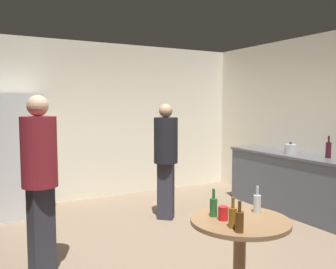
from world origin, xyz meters
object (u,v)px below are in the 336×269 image
at_px(foreground_table, 240,232).
at_px(beer_bottle_amber, 233,217).
at_px(beer_bottle_brown, 239,221).
at_px(person_in_black_shirt, 166,152).
at_px(person_in_maroon_shirt, 40,170).
at_px(beer_bottle_green, 214,206).
at_px(kettle, 291,149).
at_px(plastic_cup_red, 223,213).
at_px(refrigerator, 17,155).
at_px(wine_bottle_on_counter, 328,150).
at_px(beer_bottle_clear, 257,203).

bearing_deg(foreground_table, beer_bottle_amber, -144.25).
xyz_separation_m(beer_bottle_brown, person_in_black_shirt, (0.76, 2.51, 0.15)).
distance_m(beer_bottle_brown, person_in_maroon_shirt, 1.98).
height_order(beer_bottle_green, person_in_black_shirt, person_in_black_shirt).
distance_m(kettle, foreground_table, 2.93).
bearing_deg(person_in_maroon_shirt, plastic_cup_red, 23.98).
bearing_deg(person_in_black_shirt, refrigerator, -81.41).
bearing_deg(kettle, beer_bottle_amber, -144.86).
distance_m(foreground_table, person_in_maroon_shirt, 1.96).
bearing_deg(foreground_table, beer_bottle_green, 132.62).
bearing_deg(refrigerator, wine_bottle_on_counter, -32.24).
height_order(beer_bottle_green, beer_bottle_clear, same).
xyz_separation_m(foreground_table, beer_bottle_amber, (-0.18, -0.13, 0.19)).
height_order(beer_bottle_clear, person_in_maroon_shirt, person_in_maroon_shirt).
distance_m(wine_bottle_on_counter, foreground_table, 2.75).
bearing_deg(wine_bottle_on_counter, kettle, 100.27).
relative_size(refrigerator, beer_bottle_green, 7.83).
relative_size(beer_bottle_brown, person_in_black_shirt, 0.14).
xyz_separation_m(beer_bottle_amber, beer_bottle_clear, (0.42, 0.19, 0.00)).
bearing_deg(person_in_black_shirt, wine_bottle_on_counter, 100.01).
height_order(foreground_table, beer_bottle_green, beer_bottle_green).
relative_size(refrigerator, person_in_maroon_shirt, 1.03).
bearing_deg(plastic_cup_red, kettle, 32.88).
relative_size(foreground_table, plastic_cup_red, 7.27).
bearing_deg(beer_bottle_brown, kettle, 36.39).
distance_m(beer_bottle_brown, person_in_black_shirt, 2.63).
distance_m(beer_bottle_amber, person_in_maroon_shirt, 1.91).
bearing_deg(kettle, person_in_maroon_shirt, -175.86).
height_order(kettle, plastic_cup_red, kettle).
distance_m(plastic_cup_red, person_in_black_shirt, 2.34).
height_order(refrigerator, beer_bottle_clear, refrigerator).
bearing_deg(beer_bottle_brown, foreground_table, 48.91).
bearing_deg(kettle, refrigerator, 153.85).
xyz_separation_m(foreground_table, person_in_maroon_shirt, (-1.30, 1.41, 0.39)).
bearing_deg(refrigerator, beer_bottle_green, -71.02).
relative_size(beer_bottle_brown, beer_bottle_green, 1.00).
xyz_separation_m(kettle, wine_bottle_on_counter, (0.10, -0.58, 0.05)).
height_order(beer_bottle_clear, plastic_cup_red, beer_bottle_clear).
bearing_deg(beer_bottle_amber, beer_bottle_brown, -101.07).
distance_m(beer_bottle_green, plastic_cup_red, 0.12).
xyz_separation_m(refrigerator, beer_bottle_brown, (1.09, -3.71, -0.08)).
bearing_deg(beer_bottle_green, beer_bottle_brown, -97.79).
bearing_deg(wine_bottle_on_counter, person_in_maroon_shirt, 175.29).
bearing_deg(wine_bottle_on_counter, refrigerator, 147.76).
bearing_deg(beer_bottle_brown, person_in_maroon_shirt, 123.94).
distance_m(kettle, person_in_black_shirt, 1.93).
distance_m(person_in_maroon_shirt, person_in_black_shirt, 2.05).
xyz_separation_m(wine_bottle_on_counter, beer_bottle_green, (-2.63, -0.94, -0.20)).
height_order(foreground_table, beer_bottle_amber, beer_bottle_amber).
bearing_deg(person_in_black_shirt, plastic_cup_red, 24.41).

